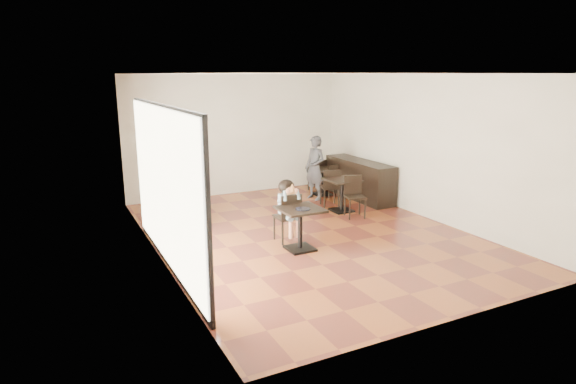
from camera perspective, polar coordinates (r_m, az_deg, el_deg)
floor at (r=9.93m, az=2.39°, el=-4.98°), size 6.00×8.00×0.01m
ceiling at (r=9.40m, az=2.59°, el=13.83°), size 6.00×8.00×0.01m
wall_back at (r=13.14m, az=-6.11°, el=6.74°), size 6.00×0.01×3.20m
wall_front at (r=6.43m, az=20.15°, el=-1.39°), size 6.00×0.01×3.20m
wall_left at (r=8.50m, az=-15.47°, el=2.51°), size 0.01×8.00×3.20m
wall_right at (r=11.29m, az=15.95°, el=5.15°), size 0.01×8.00×3.20m
storefront_window at (r=8.07m, az=-14.45°, el=0.53°), size 0.04×4.50×2.60m
child_table at (r=8.93m, az=1.45°, el=-4.40°), size 0.76×0.76×0.81m
child_chair at (r=9.37m, az=-0.14°, el=-2.99°), size 0.44×0.44×0.97m
child at (r=9.34m, az=-0.14°, el=-2.26°), size 0.44×0.61×1.22m
plate at (r=8.73m, az=1.78°, el=-2.02°), size 0.27×0.27×0.02m
pizza_slice at (r=9.06m, az=0.40°, el=0.16°), size 0.28×0.22×0.07m
adult_patron at (r=12.50m, az=3.21°, el=2.87°), size 0.56×0.70×1.66m
cafe_table_mid at (r=11.50m, az=6.40°, el=-0.39°), size 0.91×0.91×0.78m
cafe_table_left at (r=10.79m, az=-11.88°, el=-1.76°), size 0.72×0.72×0.71m
cafe_table_back at (r=13.05m, az=4.10°, el=1.22°), size 0.86×0.86×0.73m
chair_mid_a at (r=11.94m, az=4.97°, el=0.56°), size 0.52×0.52×0.94m
chair_mid_b at (r=11.04m, az=7.96°, el=-0.61°), size 0.52×0.52×0.94m
chair_left_a at (r=11.29m, az=-12.63°, el=-0.74°), size 0.41×0.41×0.85m
chair_left_b at (r=10.26m, az=-11.09°, el=-2.12°), size 0.41×0.41×0.85m
chair_back_a at (r=13.57m, az=3.45°, el=2.04°), size 0.49×0.49×0.87m
chair_back_b at (r=12.65m, az=5.95°, el=1.13°), size 0.49×0.49×0.87m
service_counter at (r=12.80m, az=8.44°, el=1.49°), size 0.60×2.40×1.00m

